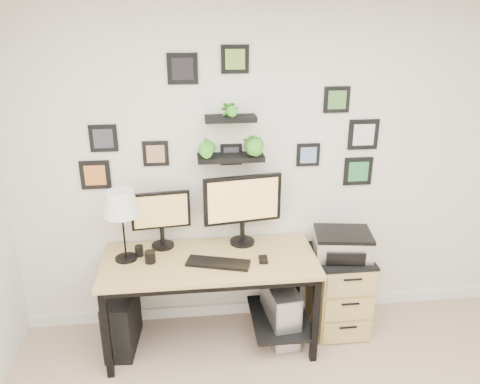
{
  "coord_description": "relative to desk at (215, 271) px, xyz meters",
  "views": [
    {
      "loc": [
        -0.61,
        -1.45,
        2.48
      ],
      "look_at": [
        -0.24,
        1.83,
        1.2
      ],
      "focal_mm": 35.0,
      "sensor_mm": 36.0,
      "label": 1
    }
  ],
  "objects": [
    {
      "name": "room",
      "position": [
        0.45,
        0.32,
        -0.58
      ],
      "size": [
        4.0,
        4.0,
        4.0
      ],
      "color": "tan",
      "rests_on": "ground"
    },
    {
      "name": "pen_cup",
      "position": [
        -0.56,
        0.08,
        0.16
      ],
      "size": [
        0.06,
        0.06,
        0.08
      ],
      "primitive_type": "cylinder",
      "color": "black",
      "rests_on": "desk"
    },
    {
      "name": "desk",
      "position": [
        0.0,
        0.0,
        0.0
      ],
      "size": [
        1.6,
        0.7,
        0.75
      ],
      "color": "tan",
      "rests_on": "ground"
    },
    {
      "name": "monitor_right",
      "position": [
        0.24,
        0.19,
        0.46
      ],
      "size": [
        0.61,
        0.22,
        0.57
      ],
      "color": "black",
      "rests_on": "desk"
    },
    {
      "name": "keyboard",
      "position": [
        0.02,
        -0.12,
        0.14
      ],
      "size": [
        0.48,
        0.27,
        0.02
      ],
      "primitive_type": "cube",
      "rotation": [
        0.0,
        0.0,
        -0.29
      ],
      "color": "black",
      "rests_on": "desk"
    },
    {
      "name": "file_cabinet",
      "position": [
        1.02,
        0.06,
        -0.29
      ],
      "size": [
        0.43,
        0.53,
        0.67
      ],
      "color": "tan",
      "rests_on": "ground"
    },
    {
      "name": "printer",
      "position": [
        1.02,
        0.05,
        0.14
      ],
      "size": [
        0.48,
        0.4,
        0.2
      ],
      "color": "silver",
      "rests_on": "file_cabinet"
    },
    {
      "name": "pc_tower_black",
      "position": [
        -0.73,
        -0.0,
        -0.39
      ],
      "size": [
        0.25,
        0.49,
        0.47
      ],
      "primitive_type": "cube",
      "rotation": [
        0.0,
        0.0,
        -0.08
      ],
      "color": "black",
      "rests_on": "ground"
    },
    {
      "name": "mug",
      "position": [
        -0.47,
        -0.04,
        0.17
      ],
      "size": [
        0.08,
        0.08,
        0.09
      ],
      "primitive_type": "cylinder",
      "color": "black",
      "rests_on": "desk"
    },
    {
      "name": "mouse",
      "position": [
        0.36,
        -0.11,
        0.14
      ],
      "size": [
        0.07,
        0.1,
        0.03
      ],
      "primitive_type": "cube",
      "rotation": [
        0.0,
        0.0,
        -0.07
      ],
      "color": "black",
      "rests_on": "desk"
    },
    {
      "name": "pc_tower_grey",
      "position": [
        0.52,
        -0.03,
        -0.39
      ],
      "size": [
        0.26,
        0.49,
        0.47
      ],
      "color": "gray",
      "rests_on": "ground"
    },
    {
      "name": "table_lamp",
      "position": [
        -0.66,
        0.04,
        0.56
      ],
      "size": [
        0.27,
        0.27,
        0.55
      ],
      "color": "black",
      "rests_on": "desk"
    },
    {
      "name": "monitor_left",
      "position": [
        -0.39,
        0.2,
        0.39
      ],
      "size": [
        0.45,
        0.19,
        0.46
      ],
      "color": "black",
      "rests_on": "desk"
    },
    {
      "name": "wall_decor",
      "position": [
        0.19,
        0.27,
        1.01
      ],
      "size": [
        2.3,
        0.18,
        1.1
      ],
      "color": "black",
      "rests_on": "ground"
    }
  ]
}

